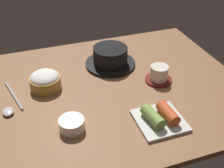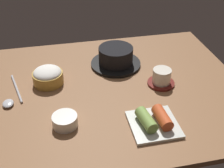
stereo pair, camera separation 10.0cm
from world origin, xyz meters
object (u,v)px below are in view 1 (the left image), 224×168
(stone_pot, at_px, (110,57))
(rice_bowl, at_px, (45,80))
(tea_cup_with_saucer, at_px, (159,74))
(side_bowl_near, at_px, (72,124))
(kimchi_plate, at_px, (160,118))
(spoon, at_px, (10,106))

(stone_pot, bearing_deg, rice_bowl, -164.89)
(stone_pot, relative_size, rice_bowl, 1.81)
(tea_cup_with_saucer, bearing_deg, side_bowl_near, -157.79)
(kimchi_plate, distance_m, spoon, 0.49)
(side_bowl_near, bearing_deg, tea_cup_with_saucer, 22.21)
(stone_pot, relative_size, side_bowl_near, 2.60)
(rice_bowl, xyz_separation_m, kimchi_plate, (0.30, -0.30, -0.01))
(rice_bowl, height_order, tea_cup_with_saucer, rice_bowl)
(kimchi_plate, bearing_deg, stone_pot, 95.35)
(rice_bowl, relative_size, tea_cup_with_saucer, 1.12)
(kimchi_plate, xyz_separation_m, side_bowl_near, (-0.26, 0.06, 0.00))
(stone_pot, distance_m, kimchi_plate, 0.37)
(spoon, bearing_deg, stone_pot, 20.17)
(rice_bowl, relative_size, side_bowl_near, 1.44)
(stone_pot, bearing_deg, kimchi_plate, -84.65)
(stone_pot, height_order, side_bowl_near, stone_pot)
(rice_bowl, bearing_deg, kimchi_plate, -44.45)
(tea_cup_with_saucer, distance_m, spoon, 0.53)
(tea_cup_with_saucer, relative_size, kimchi_plate, 0.69)
(stone_pot, xyz_separation_m, spoon, (-0.40, -0.15, -0.03))
(tea_cup_with_saucer, xyz_separation_m, side_bowl_near, (-0.36, -0.15, -0.01))
(stone_pot, bearing_deg, tea_cup_with_saucer, -51.47)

